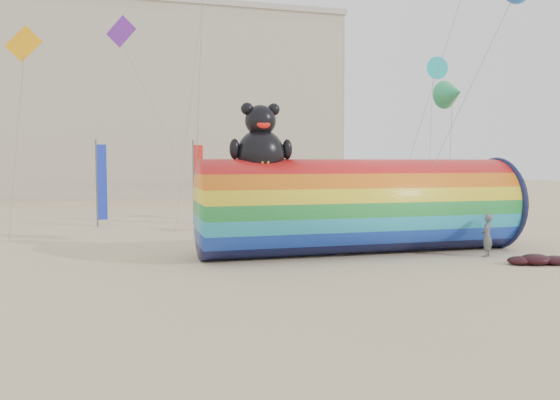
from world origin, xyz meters
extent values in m
plane|color=#CCB58C|center=(0.00, 0.00, 0.00)|extent=(160.00, 160.00, 0.00)
cube|color=#B7AD99|center=(-12.00, 46.00, 10.00)|extent=(60.00, 15.00, 20.00)
cube|color=#28303D|center=(-12.00, 38.44, 10.50)|extent=(59.50, 0.12, 17.00)
cube|color=#B2ADA0|center=(-12.00, 46.00, 20.30)|extent=(60.40, 15.40, 0.60)
cylinder|color=red|center=(4.33, 2.70, 1.99)|extent=(13.61, 3.97, 3.97)
torus|color=#0F1438|center=(11.00, 2.70, 1.99)|extent=(0.27, 4.16, 4.16)
cylinder|color=black|center=(11.16, 2.70, 1.99)|extent=(0.07, 3.93, 3.93)
ellipsoid|color=black|center=(0.02, 2.70, 4.14)|extent=(1.94, 1.74, 2.04)
ellipsoid|color=#FBA01A|center=(0.02, 2.08, 4.03)|extent=(1.00, 0.44, 0.87)
sphere|color=black|center=(0.02, 2.70, 5.50)|extent=(1.25, 1.25, 1.25)
sphere|color=black|center=(-0.52, 2.70, 5.96)|extent=(0.50, 0.50, 0.50)
sphere|color=black|center=(0.57, 2.70, 5.96)|extent=(0.50, 0.50, 0.50)
ellipsoid|color=red|center=(0.02, 2.19, 5.33)|extent=(0.55, 0.20, 0.35)
ellipsoid|color=black|center=(-1.06, 2.59, 4.37)|extent=(0.41, 0.41, 0.82)
ellipsoid|color=black|center=(1.10, 2.59, 4.37)|extent=(0.41, 0.41, 0.82)
imported|color=#55575C|center=(8.91, 0.38, 0.87)|extent=(0.75, 0.74, 1.75)
ellipsoid|color=#360913|center=(9.61, -1.59, 0.20)|extent=(1.17, 0.99, 0.41)
ellipsoid|color=#360913|center=(10.31, -1.79, 0.17)|extent=(0.99, 0.84, 0.34)
ellipsoid|color=#360913|center=(9.01, -1.44, 0.16)|extent=(0.91, 0.77, 0.32)
ellipsoid|color=#360913|center=(9.91, -1.19, 0.14)|extent=(0.78, 0.66, 0.27)
ellipsoid|color=#360913|center=(10.81, -1.49, 0.13)|extent=(0.73, 0.62, 0.25)
cylinder|color=#59595E|center=(-6.99, 15.59, 2.60)|extent=(0.10, 0.10, 5.20)
cube|color=#1A32C8|center=(-6.68, 15.59, 2.65)|extent=(0.56, 0.06, 4.50)
cylinder|color=#59595E|center=(-1.29, 15.16, 2.60)|extent=(0.10, 0.10, 5.20)
cube|color=red|center=(-0.98, 15.16, 2.65)|extent=(0.56, 0.06, 4.50)
cylinder|color=#59595E|center=(2.42, 15.66, 2.60)|extent=(0.10, 0.10, 5.20)
cube|color=#1AAC5D|center=(2.73, 15.66, 2.65)|extent=(0.56, 0.06, 4.50)
cone|color=#23A35F|center=(9.31, 3.69, 7.00)|extent=(1.31, 1.31, 1.18)
cone|color=#18C2C6|center=(12.03, 10.00, 9.21)|extent=(1.29, 1.29, 1.16)
cube|color=#FFA90D|center=(-9.31, 7.04, 8.88)|extent=(0.91, 0.06, 1.28)
cube|color=purple|center=(-5.38, 13.52, 11.11)|extent=(1.03, 0.06, 1.44)
camera|label=1|loc=(-5.00, -18.61, 3.86)|focal=35.00mm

